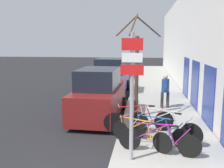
# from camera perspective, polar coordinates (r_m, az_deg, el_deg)

# --- Properties ---
(ground_plane) EXTENTS (80.00, 80.00, 0.00)m
(ground_plane) POSITION_cam_1_polar(r_m,az_deg,el_deg) (15.12, 0.30, -2.80)
(ground_plane) COLOR black
(sidewalk_curb) EXTENTS (3.20, 32.00, 0.15)m
(sidewalk_curb) POSITION_cam_1_polar(r_m,az_deg,el_deg) (17.76, 9.80, -0.86)
(sidewalk_curb) COLOR #9E9B93
(sidewalk_curb) RESTS_ON ground
(building_facade) EXTENTS (0.23, 32.00, 6.50)m
(building_facade) POSITION_cam_1_polar(r_m,az_deg,el_deg) (17.58, 15.87, 9.15)
(building_facade) COLOR silver
(building_facade) RESTS_ON ground
(signpost) EXTENTS (0.58, 0.12, 3.31)m
(signpost) POSITION_cam_1_polar(r_m,az_deg,el_deg) (6.30, 4.55, -1.46)
(signpost) COLOR #939399
(signpost) RESTS_ON sidewalk_curb
(bicycle_0) EXTENTS (2.26, 0.57, 0.88)m
(bicycle_0) POSITION_cam_1_polar(r_m,az_deg,el_deg) (7.18, 10.60, -12.58)
(bicycle_0) COLOR black
(bicycle_0) RESTS_ON sidewalk_curb
(bicycle_1) EXTENTS (1.78, 1.18, 0.84)m
(bicycle_1) POSITION_cam_1_polar(r_m,az_deg,el_deg) (7.58, 6.43, -11.40)
(bicycle_1) COLOR black
(bicycle_1) RESTS_ON sidewalk_curb
(bicycle_2) EXTENTS (1.86, 1.00, 0.84)m
(bicycle_2) POSITION_cam_1_polar(r_m,az_deg,el_deg) (7.88, 10.56, -10.67)
(bicycle_2) COLOR black
(bicycle_2) RESTS_ON sidewalk_curb
(bicycle_3) EXTENTS (2.16, 1.36, 0.96)m
(bicycle_3) POSITION_cam_1_polar(r_m,az_deg,el_deg) (8.28, 11.83, -9.39)
(bicycle_3) COLOR black
(bicycle_3) RESTS_ON sidewalk_curb
(bicycle_4) EXTENTS (2.41, 0.60, 0.95)m
(bicycle_4) POSITION_cam_1_polar(r_m,az_deg,el_deg) (8.76, 6.16, -8.22)
(bicycle_4) COLOR black
(bicycle_4) RESTS_ON sidewalk_curb
(parked_car_0) EXTENTS (2.07, 4.48, 2.13)m
(parked_car_0) POSITION_cam_1_polar(r_m,az_deg,el_deg) (10.75, -2.92, -2.59)
(parked_car_0) COLOR maroon
(parked_car_0) RESTS_ON ground
(parked_car_1) EXTENTS (2.17, 4.18, 2.24)m
(parked_car_1) POSITION_cam_1_polar(r_m,az_deg,el_deg) (15.75, -0.25, 1.43)
(parked_car_1) COLOR navy
(parked_car_1) RESTS_ON ground
(pedestrian_near) EXTENTS (0.41, 0.35, 1.58)m
(pedestrian_near) POSITION_cam_1_polar(r_m,az_deg,el_deg) (11.99, 12.08, -1.07)
(pedestrian_near) COLOR #333338
(pedestrian_near) RESTS_ON sidewalk_curb
(street_tree) EXTENTS (1.88, 1.93, 4.18)m
(street_tree) POSITION_cam_1_polar(r_m,az_deg,el_deg) (10.29, 5.69, 3.46)
(street_tree) COLOR #4C3828
(street_tree) RESTS_ON sidewalk_curb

